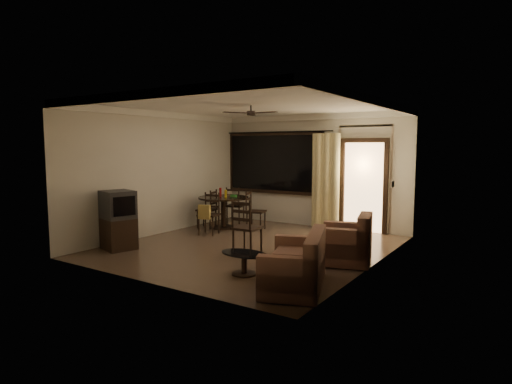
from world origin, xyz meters
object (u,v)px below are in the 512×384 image
Objects in this scene: sofa at (298,266)px; armchair at (348,244)px; dining_table at (224,203)px; side_chair at (247,238)px; dining_chair_west at (207,216)px; dining_chair_north at (235,212)px; coffee_table at (244,260)px; tv_cabinet at (118,220)px; dining_chair_east at (256,218)px; dining_chair_south at (209,221)px.

armchair reaches higher than sofa.
side_chair is at bearing -43.24° from dining_table.
dining_chair_west is 0.93× the size of armchair.
dining_chair_west is (-0.35, -0.21, -0.33)m from dining_table.
coffee_table is (2.86, -3.69, -0.05)m from dining_chair_north.
tv_cabinet is at bearing 179.13° from coffee_table.
coffee_table is (2.66, -2.93, -0.37)m from dining_table.
tv_cabinet reaches higher than coffee_table.
dining_chair_north is 0.93× the size of armchair.
coffee_table is at bearing -163.91° from dining_chair_east.
dining_chair_south is 3.23m from coffee_table.
side_chair is at bearing 40.23° from dining_chair_west.
dining_chair_north is 5.41m from sofa.
dining_chair_west is at bearing 117.74° from dining_chair_south.
dining_chair_south and dining_chair_north have the same top height.
dining_chair_west is at bearing 148.61° from armchair.
side_chair is (2.33, -1.65, 0.03)m from dining_chair_west.
sofa is (2.85, -3.24, 0.03)m from dining_chair_east.
tv_cabinet is 2.57m from side_chair.
dining_chair_north is 0.90× the size of side_chair.
dining_chair_west and dining_chair_north have the same top height.
dining_chair_north reaches higher than armchair.
dining_chair_east reaches higher than sofa.
side_chair reaches higher than armchair.
dining_chair_north is at bearing 136.23° from armchair.
side_chair is (2.18, -2.62, 0.03)m from dining_chair_north.
side_chair reaches higher than dining_chair_west.
dining_chair_west is 4.31m from armchair.
coffee_table is at bearing -47.78° from dining_table.
tv_cabinet is (-0.36, -2.89, -0.03)m from dining_table.
dining_chair_east is at bearing 84.97° from tv_cabinet.
tv_cabinet reaches higher than armchair.
sofa is at bearing 13.64° from tv_cabinet.
sofa is (3.66, -3.03, -0.29)m from dining_table.
dining_chair_south is 2.15m from tv_cabinet.
dining_chair_west is 1.00× the size of dining_chair_south.
dining_table is 2.91m from tv_cabinet.
tv_cabinet is (-1.17, -3.09, 0.30)m from dining_chair_east.
armchair is at bearing -133.18° from dining_chair_east.
dining_chair_east is at bearing 136.76° from dining_chair_north.
side_chair is (1.77, -1.03, 0.01)m from dining_chair_south.
tv_cabinet reaches higher than dining_table.
dining_chair_west and dining_chair_east have the same top height.
armchair is at bearing 59.18° from dining_chair_west.
tv_cabinet reaches higher than dining_chair_west.
dining_chair_west is 0.84m from dining_chair_south.
sofa is at bearing -5.58° from coffee_table.
dining_chair_east is 3.40m from armchair.
dining_chair_south is 1.00× the size of dining_chair_north.
dining_chair_east reaches higher than coffee_table.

